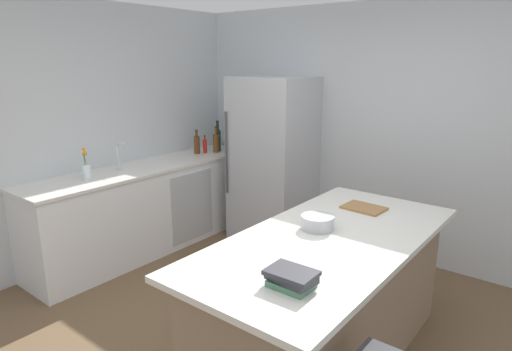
% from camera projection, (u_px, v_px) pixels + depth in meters
% --- Properties ---
extents(wall_rear, '(6.00, 0.10, 2.60)m').
position_uv_depth(wall_rear, '(394.00, 134.00, 4.45)').
color(wall_rear, silver).
rests_on(wall_rear, ground_plane).
extents(wall_left, '(0.10, 6.00, 2.60)m').
position_uv_depth(wall_left, '(58.00, 138.00, 4.21)').
color(wall_left, silver).
rests_on(wall_left, ground_plane).
extents(counter_run_left, '(0.64, 2.72, 0.93)m').
position_uv_depth(counter_run_left, '(150.00, 207.00, 4.79)').
color(counter_run_left, white).
rests_on(counter_run_left, ground_plane).
extents(kitchen_island, '(1.03, 2.18, 0.90)m').
position_uv_depth(kitchen_island, '(326.00, 298.00, 2.98)').
color(kitchen_island, '#8E755B').
rests_on(kitchen_island, ground_plane).
extents(refrigerator, '(0.82, 0.75, 1.85)m').
position_uv_depth(refrigerator, '(273.00, 160.00, 4.97)').
color(refrigerator, '#B7BABF').
rests_on(refrigerator, ground_plane).
extents(sink_faucet, '(0.15, 0.05, 0.30)m').
position_uv_depth(sink_faucet, '(119.00, 155.00, 4.42)').
color(sink_faucet, silver).
rests_on(sink_faucet, counter_run_left).
extents(flower_vase, '(0.09, 0.09, 0.31)m').
position_uv_depth(flower_vase, '(86.00, 170.00, 4.10)').
color(flower_vase, silver).
rests_on(flower_vase, counter_run_left).
extents(soda_bottle, '(0.07, 0.07, 0.34)m').
position_uv_depth(soda_bottle, '(230.00, 138.00, 5.53)').
color(soda_bottle, silver).
rests_on(soda_bottle, counter_run_left).
extents(olive_oil_bottle, '(0.06, 0.06, 0.34)m').
position_uv_depth(olive_oil_bottle, '(218.00, 139.00, 5.52)').
color(olive_oil_bottle, olive).
rests_on(olive_oil_bottle, counter_run_left).
extents(wine_bottle, '(0.07, 0.07, 0.37)m').
position_uv_depth(wine_bottle, '(218.00, 139.00, 5.39)').
color(wine_bottle, '#19381E').
rests_on(wine_bottle, counter_run_left).
extents(whiskey_bottle, '(0.07, 0.07, 0.32)m').
position_uv_depth(whiskey_bottle, '(216.00, 142.00, 5.32)').
color(whiskey_bottle, brown).
rests_on(whiskey_bottle, counter_run_left).
extents(hot_sauce_bottle, '(0.05, 0.05, 0.22)m').
position_uv_depth(hot_sauce_bottle, '(205.00, 146.00, 5.29)').
color(hot_sauce_bottle, red).
rests_on(hot_sauce_bottle, counter_run_left).
extents(syrup_bottle, '(0.07, 0.07, 0.29)m').
position_uv_depth(syrup_bottle, '(197.00, 144.00, 5.24)').
color(syrup_bottle, '#5B3319').
rests_on(syrup_bottle, counter_run_left).
extents(cookbook_stack, '(0.26, 0.19, 0.09)m').
position_uv_depth(cookbook_stack, '(291.00, 278.00, 2.22)').
color(cookbook_stack, '#4C7F60').
rests_on(cookbook_stack, kitchen_island).
extents(mixing_bowl, '(0.23, 0.23, 0.09)m').
position_uv_depth(mixing_bowl, '(317.00, 222.00, 2.99)').
color(mixing_bowl, '#B2B5BA').
rests_on(mixing_bowl, kitchen_island).
extents(cutting_board, '(0.32, 0.24, 0.02)m').
position_uv_depth(cutting_board, '(364.00, 208.00, 3.40)').
color(cutting_board, '#9E7042').
rests_on(cutting_board, kitchen_island).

